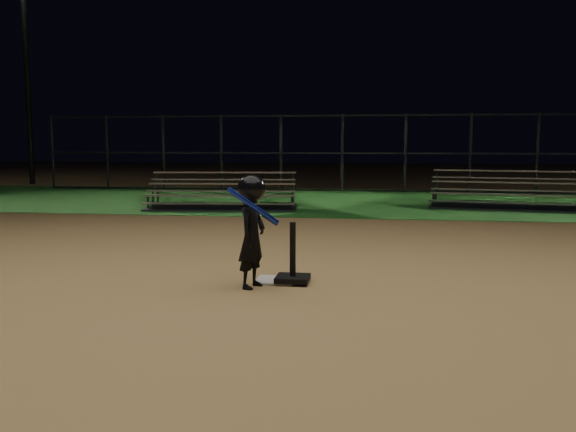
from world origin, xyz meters
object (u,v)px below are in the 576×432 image
object	(u,v)px
batting_tee	(293,271)
bleacher_right	(509,201)
home_plate	(276,280)
light_pole_left	(25,52)
child_batter	(252,228)
bleacher_left	(222,201)

from	to	relation	value
batting_tee	bleacher_right	bearing A→B (deg)	64.71
home_plate	bleacher_right	bearing A→B (deg)	63.45
batting_tee	light_pole_left	xyz separation A→B (m)	(-12.21, 15.00, 4.80)
child_batter	bleacher_right	bearing A→B (deg)	-10.26
batting_tee	bleacher_right	distance (m)	9.68
batting_tee	child_batter	world-z (taller)	child_batter
home_plate	bleacher_right	xyz separation A→B (m)	(4.34, 8.69, 0.18)
batting_tee	bleacher_left	bearing A→B (deg)	110.13
child_batter	light_pole_left	bearing A→B (deg)	54.14
home_plate	bleacher_right	size ratio (longest dim) A/B	0.11
batting_tee	light_pole_left	world-z (taller)	light_pole_left
bleacher_left	bleacher_right	distance (m)	7.02
home_plate	batting_tee	world-z (taller)	batting_tee
bleacher_right	batting_tee	bearing A→B (deg)	-105.94
home_plate	child_batter	xyz separation A→B (m)	(-0.21, -0.34, 0.66)
batting_tee	light_pole_left	bearing A→B (deg)	129.15
bleacher_left	home_plate	bearing A→B (deg)	-77.56
child_batter	bleacher_left	world-z (taller)	child_batter
bleacher_right	home_plate	bearing A→B (deg)	-107.20
child_batter	bleacher_right	world-z (taller)	child_batter
bleacher_right	light_pole_left	xyz separation A→B (m)	(-16.34, 6.25, 4.76)
bleacher_left	light_pole_left	world-z (taller)	light_pole_left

